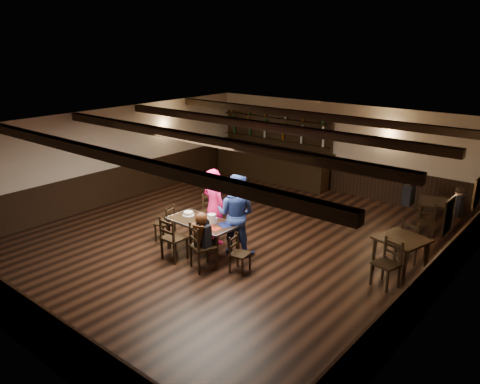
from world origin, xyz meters
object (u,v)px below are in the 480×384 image
Objects in this scene: woman_pink at (214,206)px; man_blue at (236,214)px; dining_table at (202,225)px; cake at (188,214)px; bar_counter at (272,159)px; chair_near_left at (171,235)px; chair_near_right at (199,244)px.

man_blue is (0.75, -0.12, 0.02)m from woman_pink.
cake is at bearing 172.12° from dining_table.
chair_near_left is at bearing -73.07° from bar_counter.
woman_pink is at bearing 108.52° from dining_table.
dining_table is at bearing 114.27° from woman_pink.
dining_table is at bearing 23.17° from man_blue.
bar_counter is (-2.65, 6.17, 0.15)m from chair_near_right.
chair_near_left is 0.55× the size of man_blue.
cake is at bearing -73.08° from bar_counter.
chair_near_right is 1.21m from cake.
bar_counter is (-1.95, 4.96, -0.15)m from woman_pink.
woman_pink reaches higher than cake.
dining_table is 0.89× the size of man_blue.
chair_near_right reaches higher than dining_table.
bar_counter reaches higher than chair_near_left.
cake is 5.75m from bar_counter.
woman_pink reaches higher than dining_table.
cake is (-0.28, -0.54, -0.09)m from woman_pink.
cake is at bearing 107.03° from chair_near_left.
cake is at bearing 3.67° from man_blue.
woman_pink reaches higher than chair_near_left.
chair_near_left is 0.56× the size of woman_pink.
chair_near_right is at bearing 5.57° from chair_near_left.
chair_near_right is at bearing 125.71° from woman_pink.
woman_pink is 0.76m from man_blue.
chair_near_right is 0.55× the size of man_blue.
dining_table is 1.62× the size of chair_near_left.
bar_counter is (-2.71, 5.08, -0.17)m from man_blue.
dining_table is 0.50m from cake.
chair_near_left reaches higher than dining_table.
cake is (-0.98, 0.67, 0.21)m from chair_near_right.
man_blue is at bearing 176.69° from woman_pink.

